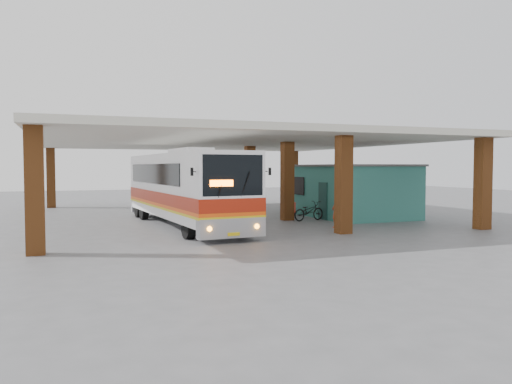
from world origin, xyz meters
The scene contains 8 objects.
ground centered at (0.00, 0.00, 0.00)m, with size 90.00×90.00×0.00m, color #515154.
brick_columns centered at (1.43, 5.00, 2.17)m, with size 20.10×21.60×4.35m.
canopy_roof centered at (0.50, 6.50, 4.50)m, with size 21.00×23.00×0.30m, color beige.
shop_building centered at (7.49, 4.00, 1.56)m, with size 5.20×8.20×3.11m.
coach_bus centered at (-2.97, 2.37, 1.91)m, with size 3.66×13.36×3.85m.
motorcycle centered at (3.98, 2.29, 0.53)m, with size 0.71×2.04×1.07m, color black.
pedestrian centered at (3.80, -0.97, 0.77)m, with size 0.56×0.37×1.55m, color red.
red_chair centered at (4.32, 4.98, 0.38)m, with size 0.57×0.57×0.83m.
Camera 1 is at (-8.53, -22.23, 2.95)m, focal length 35.00 mm.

